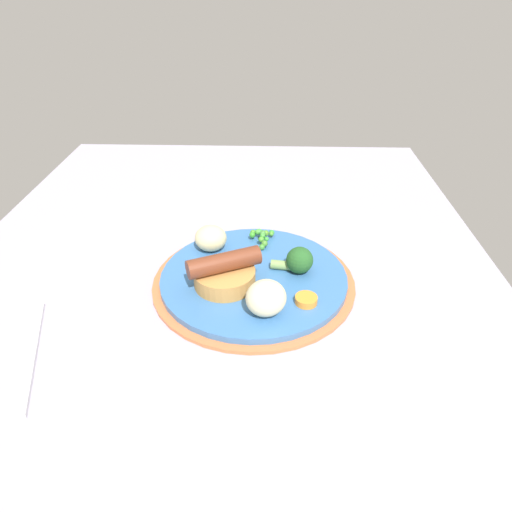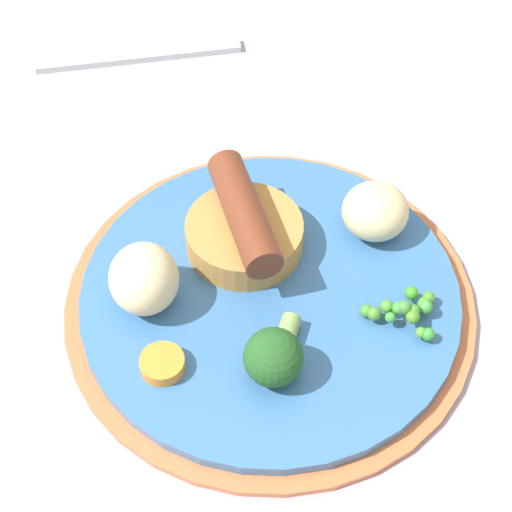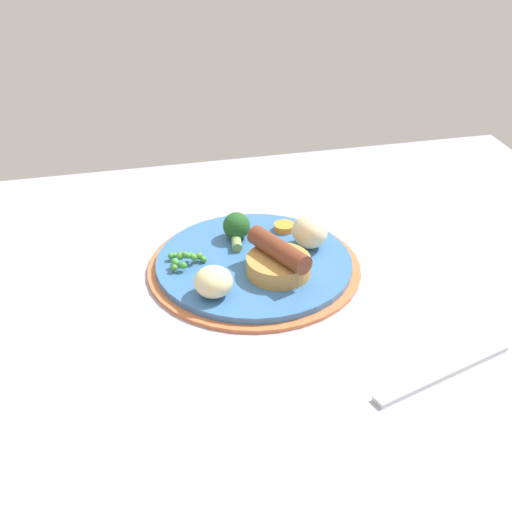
# 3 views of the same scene
# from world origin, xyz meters

# --- Properties ---
(dining_table) EXTENTS (1.10, 0.80, 0.03)m
(dining_table) POSITION_xyz_m (0.00, 0.00, 0.01)
(dining_table) COLOR #9E99AD
(dining_table) RESTS_ON ground
(dinner_plate) EXTENTS (0.28, 0.28, 0.01)m
(dinner_plate) POSITION_xyz_m (0.01, 0.04, 0.04)
(dinner_plate) COLOR #CC6B3D
(dinner_plate) RESTS_ON dining_table
(sausage_pudding) EXTENTS (0.08, 0.10, 0.05)m
(sausage_pudding) POSITION_xyz_m (0.03, 0.01, 0.06)
(sausage_pudding) COLOR #BC8442
(sausage_pudding) RESTS_ON dinner_plate
(pea_pile) EXTENTS (0.05, 0.04, 0.02)m
(pea_pile) POSITION_xyz_m (-0.08, 0.05, 0.05)
(pea_pile) COLOR #3E8236
(pea_pile) RESTS_ON dinner_plate
(broccoli_floret_near) EXTENTS (0.04, 0.06, 0.04)m
(broccoli_floret_near) POSITION_xyz_m (-0.00, 0.11, 0.06)
(broccoli_floret_near) COLOR #235623
(broccoli_floret_near) RESTS_ON dinner_plate
(potato_chunk_0) EXTENTS (0.06, 0.06, 0.05)m
(potato_chunk_0) POSITION_xyz_m (0.09, 0.06, 0.07)
(potato_chunk_0) COLOR beige
(potato_chunk_0) RESTS_ON dinner_plate
(potato_chunk_1) EXTENTS (0.06, 0.06, 0.04)m
(potato_chunk_1) POSITION_xyz_m (-0.06, -0.02, 0.06)
(potato_chunk_1) COLOR beige
(potato_chunk_1) RESTS_ON dinner_plate
(carrot_slice_1) EXTENTS (0.04, 0.04, 0.01)m
(carrot_slice_1) POSITION_xyz_m (0.07, 0.11, 0.05)
(carrot_slice_1) COLOR orange
(carrot_slice_1) RESTS_ON dinner_plate
(fork) EXTENTS (0.18, 0.07, 0.01)m
(fork) POSITION_xyz_m (0.16, -0.20, 0.03)
(fork) COLOR silver
(fork) RESTS_ON dining_table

